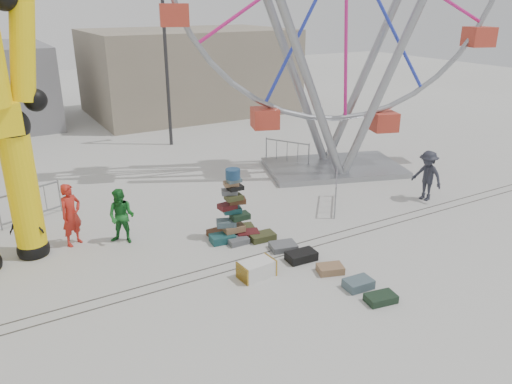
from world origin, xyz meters
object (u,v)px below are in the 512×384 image
barricade_dummy_c (31,204)px  barricade_wheel_front (336,192)px  pedestrian_green (122,216)px  pedestrian_grey (427,176)px  suitcase_tower (233,219)px  lamp_post_right (167,50)px  steamer_trunk (257,269)px  pedestrian_red (71,215)px  pedestrian_black (27,232)px  barricade_wheel_back (287,153)px

barricade_dummy_c → barricade_wheel_front: (9.13, -3.99, 0.00)m
pedestrian_green → pedestrian_grey: 10.44m
suitcase_tower → barricade_dummy_c: (-5.01, 4.33, -0.05)m
lamp_post_right → suitcase_tower: lamp_post_right is taller
steamer_trunk → pedestrian_red: bearing=126.8°
barricade_dummy_c → pedestrian_black: pedestrian_black is taller
barricade_dummy_c → pedestrian_black: 2.70m
lamp_post_right → pedestrian_green: 11.29m
suitcase_tower → pedestrian_green: 3.22m
pedestrian_black → barricade_dummy_c: bearing=-72.0°
lamp_post_right → pedestrian_red: 11.43m
suitcase_tower → steamer_trunk: suitcase_tower is taller
lamp_post_right → steamer_trunk: (-2.76, -13.00, -4.27)m
pedestrian_red → pedestrian_green: bearing=-55.0°
steamer_trunk → barricade_wheel_back: 9.35m
barricade_wheel_front → pedestrian_green: 7.11m
suitcase_tower → steamer_trunk: size_ratio=2.36×
pedestrian_black → barricade_wheel_front: bearing=-161.5°
barricade_wheel_front → pedestrian_red: (-8.31, 1.58, 0.38)m
suitcase_tower → pedestrian_red: size_ratio=1.17×
pedestrian_grey → pedestrian_red: bearing=-110.3°
barricade_wheel_back → barricade_wheel_front: bearing=-44.5°
suitcase_tower → pedestrian_green: size_ratio=1.32×
pedestrian_green → pedestrian_black: (-2.49, 0.35, -0.06)m
lamp_post_right → barricade_wheel_front: size_ratio=4.00×
barricade_dummy_c → lamp_post_right: bearing=21.2°
pedestrian_red → barricade_wheel_back: bearing=-11.6°
barricade_wheel_back → pedestrian_black: size_ratio=1.31×
steamer_trunk → barricade_wheel_back: (5.76, 7.36, 0.34)m
pedestrian_green → pedestrian_grey: bearing=28.3°
pedestrian_red → pedestrian_green: 1.40m
pedestrian_green → pedestrian_black: bearing=-148.5°
barricade_dummy_c → pedestrian_grey: 13.32m
lamp_post_right → steamer_trunk: bearing=-102.0°
suitcase_tower → pedestrian_red: bearing=165.1°
barricade_dummy_c → pedestrian_black: bearing=-118.6°
barricade_dummy_c → pedestrian_red: pedestrian_red is taller
pedestrian_grey → barricade_wheel_back: bearing=-167.5°
steamer_trunk → pedestrian_grey: pedestrian_grey is taller
pedestrian_red → pedestrian_grey: (11.51, -2.61, -0.03)m
pedestrian_grey → steamer_trunk: bearing=-85.9°
barricade_wheel_front → barricade_wheel_back: 4.83m
pedestrian_grey → pedestrian_green: bearing=-108.7°
steamer_trunk → pedestrian_red: 5.64m
lamp_post_right → pedestrian_red: (-6.42, -8.77, -3.56)m
barricade_wheel_front → pedestrian_grey: size_ratio=1.12×
lamp_post_right → barricade_wheel_back: size_ratio=4.00×
steamer_trunk → pedestrian_grey: 8.04m
lamp_post_right → pedestrian_grey: (5.09, -11.38, -3.59)m
barricade_wheel_back → pedestrian_grey: pedestrian_grey is taller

